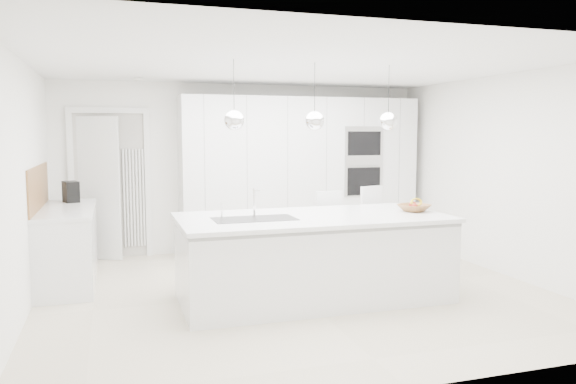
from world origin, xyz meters
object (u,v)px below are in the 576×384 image
object	(u,v)px
fruit_bowl	(414,208)
bar_stool_left	(332,235)
island_base	(314,260)
bar_stool_right	(376,231)
espresso_machine	(71,192)

from	to	relation	value
fruit_bowl	bar_stool_left	xyz separation A→B (m)	(-0.65, 0.81, -0.42)
bar_stool_left	island_base	bearing A→B (deg)	-122.75
fruit_bowl	island_base	bearing A→B (deg)	179.86
fruit_bowl	bar_stool_right	bearing A→B (deg)	93.13
island_base	bar_stool_left	size ratio (longest dim) A/B	2.67
espresso_machine	bar_stool_right	xyz separation A→B (m)	(3.67, -1.23, -0.49)
bar_stool_left	bar_stool_right	bearing A→B (deg)	4.48
bar_stool_left	bar_stool_right	xyz separation A→B (m)	(0.61, 0.04, 0.02)
bar_stool_left	bar_stool_right	size ratio (longest dim) A/B	0.96
fruit_bowl	bar_stool_left	world-z (taller)	bar_stool_left
island_base	bar_stool_left	xyz separation A→B (m)	(0.54, 0.80, 0.09)
espresso_machine	bar_stool_left	bearing A→B (deg)	-40.49
island_base	fruit_bowl	distance (m)	1.30
espresso_machine	bar_stool_left	xyz separation A→B (m)	(3.07, -1.27, -0.51)
bar_stool_right	island_base	bearing A→B (deg)	-159.90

